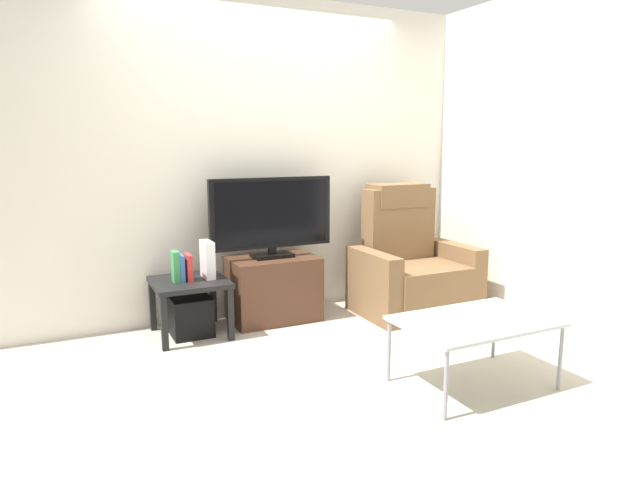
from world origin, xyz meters
TOP-DOWN VIEW (x-y plane):
  - ground_plane at (0.00, 0.00)m, footprint 6.40×6.40m
  - wall_back at (0.00, 1.13)m, footprint 6.40×0.06m
  - wall_side at (1.88, 0.00)m, footprint 0.06×4.48m
  - tv_stand at (0.00, 0.84)m, footprint 0.70×0.45m
  - television at (0.00, 0.86)m, footprint 1.02×0.20m
  - recliner_armchair at (1.16, 0.59)m, footprint 0.98×0.78m
  - side_table at (-0.70, 0.78)m, footprint 0.54×0.54m
  - subwoofer_box at (-0.70, 0.78)m, footprint 0.29×0.29m
  - book_leftmost at (-0.80, 0.76)m, footprint 0.05×0.11m
  - book_middle at (-0.76, 0.76)m, footprint 0.03×0.12m
  - book_rightmost at (-0.70, 0.76)m, footprint 0.04×0.13m
  - game_console at (-0.55, 0.79)m, footprint 0.07×0.20m
  - coffee_table at (0.61, -0.84)m, footprint 0.90×0.60m
  - cell_phone at (0.62, -0.83)m, footprint 0.14×0.16m

SIDE VIEW (x-z plane):
  - ground_plane at x=0.00m, z-range 0.00..0.00m
  - subwoofer_box at x=-0.70m, z-range 0.00..0.29m
  - tv_stand at x=0.00m, z-range 0.00..0.52m
  - side_table at x=-0.70m, z-range 0.15..0.58m
  - recliner_armchair at x=1.16m, z-range -0.17..0.91m
  - coffee_table at x=0.61m, z-range 0.18..0.59m
  - cell_phone at x=0.62m, z-range 0.41..0.42m
  - book_middle at x=-0.76m, z-range 0.43..0.63m
  - book_rightmost at x=-0.70m, z-range 0.43..0.63m
  - book_leftmost at x=-0.80m, z-range 0.43..0.66m
  - game_console at x=-0.55m, z-range 0.43..0.71m
  - television at x=0.00m, z-range 0.54..1.18m
  - wall_back at x=0.00m, z-range 0.00..2.60m
  - wall_side at x=1.88m, z-range 0.00..2.60m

